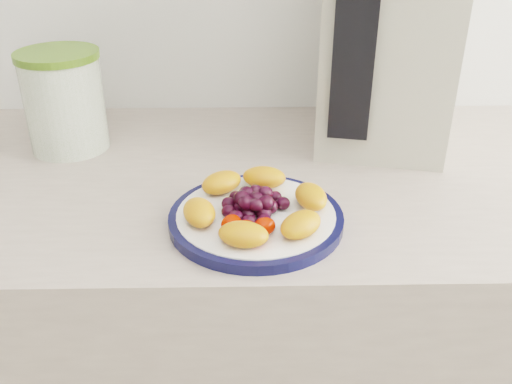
{
  "coord_description": "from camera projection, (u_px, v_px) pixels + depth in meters",
  "views": [
    {
      "loc": [
        -0.05,
        0.37,
        1.32
      ],
      "look_at": [
        -0.04,
        1.04,
        0.95
      ],
      "focal_mm": 40.0,
      "sensor_mm": 36.0,
      "label": 1
    }
  ],
  "objects": [
    {
      "name": "fruit_plate",
      "position": [
        255.0,
        205.0,
        0.77
      ],
      "size": [
        0.21,
        0.21,
        0.03
      ],
      "color": "orange",
      "rests_on": "plate_face"
    },
    {
      "name": "plate_rim",
      "position": [
        256.0,
        219.0,
        0.79
      ],
      "size": [
        0.24,
        0.24,
        0.01
      ],
      "primitive_type": "cylinder",
      "color": "#0E1239",
      "rests_on": "counter"
    },
    {
      "name": "appliance_body",
      "position": [
        389.0,
        34.0,
        0.99
      ],
      "size": [
        0.27,
        0.34,
        0.37
      ],
      "primitive_type": "cube",
      "rotation": [
        0.0,
        0.0,
        -0.22
      ],
      "color": "#B2AD9B",
      "rests_on": "counter"
    },
    {
      "name": "canister_lid",
      "position": [
        56.0,
        55.0,
        0.94
      ],
      "size": [
        0.14,
        0.14,
        0.01
      ],
      "primitive_type": "cylinder",
      "rotation": [
        0.0,
        0.0,
        0.0
      ],
      "color": "#517224",
      "rests_on": "canister"
    },
    {
      "name": "appliance_panel",
      "position": [
        354.0,
        52.0,
        0.86
      ],
      "size": [
        0.07,
        0.03,
        0.28
      ],
      "primitive_type": "cube",
      "rotation": [
        0.0,
        0.0,
        -0.22
      ],
      "color": "black",
      "rests_on": "appliance_body"
    },
    {
      "name": "cabinet_face",
      "position": [
        275.0,
        381.0,
        1.16
      ],
      "size": [
        3.48,
        0.58,
        0.84
      ],
      "primitive_type": "cube",
      "color": "#947755",
      "rests_on": "floor"
    },
    {
      "name": "canister",
      "position": [
        65.0,
        104.0,
        0.98
      ],
      "size": [
        0.13,
        0.13,
        0.16
      ],
      "primitive_type": "cylinder",
      "rotation": [
        0.0,
        0.0,
        0.0
      ],
      "color": "#395D11",
      "rests_on": "counter"
    },
    {
      "name": "plate_face",
      "position": [
        256.0,
        218.0,
        0.79
      ],
      "size": [
        0.22,
        0.22,
        0.02
      ],
      "primitive_type": "cylinder",
      "color": "white",
      "rests_on": "counter"
    },
    {
      "name": "counter",
      "position": [
        275.0,
        370.0,
        1.15
      ],
      "size": [
        3.5,
        0.6,
        0.9
      ],
      "primitive_type": "cube",
      "color": "#B3A295",
      "rests_on": "floor"
    }
  ]
}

